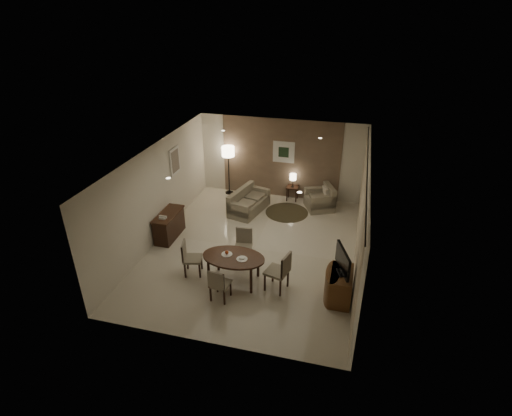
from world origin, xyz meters
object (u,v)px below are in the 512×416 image
(chair_near, at_px, (220,283))
(console_desk, at_px, (169,225))
(chair_left, at_px, (193,258))
(floor_lamp, at_px, (229,170))
(dining_table, at_px, (234,269))
(tv_cabinet, at_px, (341,286))
(chair_far, at_px, (243,247))
(armchair, at_px, (320,198))
(chair_right, at_px, (277,271))
(side_table, at_px, (292,193))
(sofa, at_px, (249,201))

(chair_near, bearing_deg, console_desk, -36.84)
(chair_left, height_order, floor_lamp, floor_lamp)
(floor_lamp, bearing_deg, chair_left, -82.86)
(console_desk, relative_size, dining_table, 0.81)
(tv_cabinet, distance_m, chair_far, 2.65)
(chair_far, height_order, armchair, chair_far)
(chair_near, height_order, chair_right, chair_right)
(dining_table, height_order, chair_near, chair_near)
(console_desk, distance_m, floor_lamp, 3.35)
(armchair, bearing_deg, side_table, -137.28)
(chair_left, xyz_separation_m, chair_right, (2.10, -0.07, 0.06))
(armchair, relative_size, floor_lamp, 0.51)
(floor_lamp, bearing_deg, chair_near, -74.05)
(chair_near, xyz_separation_m, sofa, (-0.51, 4.26, -0.06))
(tv_cabinet, bearing_deg, chair_far, 161.93)
(chair_right, relative_size, floor_lamp, 0.59)
(chair_near, distance_m, floor_lamp, 5.64)
(chair_far, height_order, chair_right, chair_right)
(chair_right, xyz_separation_m, side_table, (-0.46, 4.76, -0.25))
(sofa, bearing_deg, chair_left, -173.26)
(sofa, bearing_deg, tv_cabinet, -125.06)
(chair_left, distance_m, floor_lamp, 4.73)
(dining_table, bearing_deg, chair_far, 90.65)
(chair_far, distance_m, armchair, 3.85)
(sofa, xyz_separation_m, side_table, (1.20, 1.16, -0.11))
(chair_near, height_order, floor_lamp, floor_lamp)
(tv_cabinet, distance_m, armchair, 4.45)
(tv_cabinet, xyz_separation_m, chair_left, (-3.57, 0.05, 0.09))
(chair_right, bearing_deg, chair_far, -113.25)
(side_table, bearing_deg, console_desk, -132.41)
(dining_table, bearing_deg, sofa, 99.70)
(tv_cabinet, bearing_deg, floor_lamp, 131.26)
(chair_left, distance_m, armchair, 5.02)
(armchair, bearing_deg, tv_cabinet, -11.77)
(console_desk, bearing_deg, chair_right, -23.83)
(chair_right, bearing_deg, armchair, -171.46)
(dining_table, relative_size, chair_far, 1.65)
(tv_cabinet, height_order, dining_table, tv_cabinet)
(tv_cabinet, bearing_deg, chair_right, -179.47)
(chair_near, distance_m, sofa, 4.29)
(dining_table, height_order, chair_far, chair_far)
(chair_left, bearing_deg, chair_near, -141.28)
(chair_right, distance_m, armchair, 4.39)
(tv_cabinet, height_order, floor_lamp, floor_lamp)
(tv_cabinet, height_order, chair_near, chair_near)
(console_desk, distance_m, chair_near, 3.15)
(tv_cabinet, relative_size, armchair, 1.04)
(console_desk, height_order, side_table, console_desk)
(dining_table, height_order, side_table, dining_table)
(chair_near, distance_m, chair_left, 1.20)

